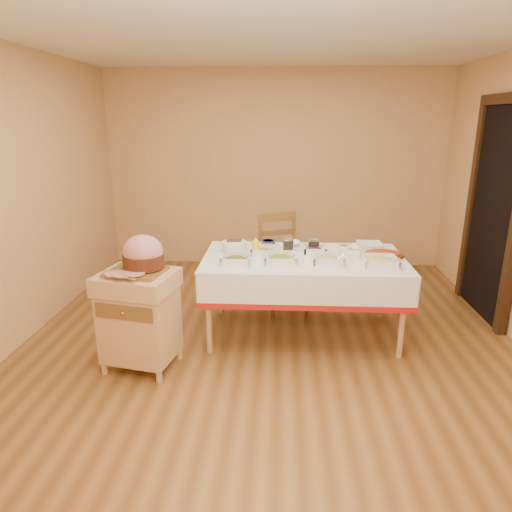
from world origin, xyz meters
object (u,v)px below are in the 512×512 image
(mustard_bottle, at_px, (256,248))
(bread_basket, at_px, (234,246))
(brass_platter, at_px, (383,255))
(preserve_jar_left, at_px, (288,244))
(plate_stack, at_px, (370,246))
(preserve_jar_right, at_px, (314,245))
(butcher_cart, at_px, (139,315))
(ham_on_board, at_px, (142,256))
(dining_table, at_px, (303,274))
(dining_chair, at_px, (282,260))

(mustard_bottle, relative_size, bread_basket, 0.77)
(brass_platter, bearing_deg, preserve_jar_left, 167.76)
(mustard_bottle, relative_size, brass_platter, 0.50)
(mustard_bottle, xyz_separation_m, plate_stack, (1.08, 0.28, -0.05))
(preserve_jar_right, bearing_deg, mustard_bottle, -158.96)
(butcher_cart, bearing_deg, ham_on_board, 38.05)
(ham_on_board, xyz_separation_m, mustard_bottle, (0.85, 0.64, -0.10))
(mustard_bottle, height_order, brass_platter, mustard_bottle)
(dining_table, height_order, bread_basket, bread_basket)
(dining_table, height_order, preserve_jar_right, preserve_jar_right)
(butcher_cart, relative_size, preserve_jar_left, 6.15)
(dining_chair, bearing_deg, dining_table, -73.98)
(ham_on_board, bearing_deg, mustard_bottle, 37.03)
(plate_stack, bearing_deg, dining_table, -156.67)
(butcher_cart, distance_m, bread_basket, 1.15)
(dining_table, relative_size, brass_platter, 4.96)
(ham_on_board, distance_m, bread_basket, 1.05)
(preserve_jar_right, relative_size, mustard_bottle, 0.74)
(butcher_cart, height_order, bread_basket, bread_basket)
(preserve_jar_left, xyz_separation_m, bread_basket, (-0.51, -0.04, -0.01))
(butcher_cart, distance_m, brass_platter, 2.20)
(dining_table, bearing_deg, brass_platter, 2.69)
(ham_on_board, height_order, preserve_jar_left, ham_on_board)
(dining_chair, xyz_separation_m, ham_on_board, (-1.10, -1.32, 0.42))
(dining_chair, distance_m, plate_stack, 0.96)
(dining_table, xyz_separation_m, butcher_cart, (-1.33, -0.68, -0.14))
(brass_platter, bearing_deg, dining_table, -177.31)
(dining_table, xyz_separation_m, preserve_jar_right, (0.10, 0.20, 0.22))
(preserve_jar_right, bearing_deg, ham_on_board, -148.60)
(butcher_cart, bearing_deg, bread_basket, 51.60)
(preserve_jar_left, bearing_deg, dining_table, -57.99)
(dining_table, xyz_separation_m, ham_on_board, (-1.29, -0.65, 0.34))
(preserve_jar_left, distance_m, mustard_bottle, 0.38)
(butcher_cart, bearing_deg, mustard_bottle, 37.08)
(bread_basket, bearing_deg, dining_chair, 47.30)
(dining_chair, relative_size, preserve_jar_left, 7.63)
(preserve_jar_right, height_order, brass_platter, preserve_jar_right)
(butcher_cart, bearing_deg, plate_stack, 25.93)
(ham_on_board, bearing_deg, dining_chair, 50.36)
(butcher_cart, bearing_deg, preserve_jar_left, 37.08)
(dining_table, relative_size, preserve_jar_left, 13.77)
(dining_chair, distance_m, preserve_jar_left, 0.55)
(dining_chair, xyz_separation_m, brass_platter, (0.92, -0.64, 0.26))
(plate_stack, relative_size, brass_platter, 0.62)
(dining_chair, xyz_separation_m, plate_stack, (0.84, -0.40, 0.27))
(bread_basket, relative_size, plate_stack, 1.05)
(mustard_bottle, distance_m, bread_basket, 0.28)
(dining_chair, height_order, ham_on_board, ham_on_board)
(mustard_bottle, bearing_deg, dining_chair, 70.19)
(dining_table, height_order, ham_on_board, ham_on_board)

